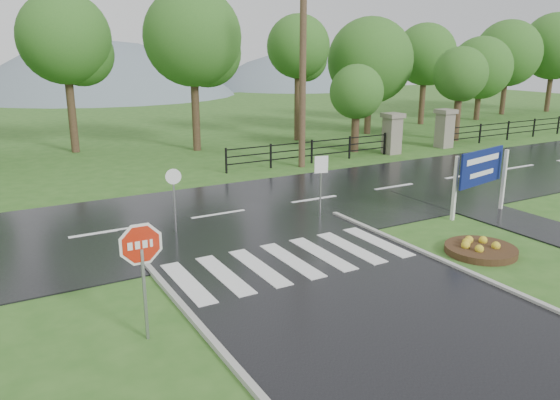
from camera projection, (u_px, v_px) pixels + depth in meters
ground at (421, 346)px, 10.75m from camera, size 120.00×120.00×0.00m
main_road at (218, 215)px, 19.13m from camera, size 90.00×8.00×0.04m
walkway at (526, 224)px, 18.15m from camera, size 2.20×11.00×0.04m
crosswalk at (291, 260)px, 14.92m from camera, size 6.50×2.80×0.02m
pillar_west at (392, 133)px, 30.02m from camera, size 1.00×1.00×2.24m
pillar_east at (445, 128)px, 31.93m from camera, size 1.00×1.00×2.24m
fence_west at (312, 149)px, 27.65m from camera, size 9.58×0.08×1.20m
fence_east at (558, 123)px, 37.16m from camera, size 20.58×0.08×1.20m
hills at (79, 217)px, 71.03m from camera, size 102.00×48.00×48.00m
treeline at (137, 150)px, 31.33m from camera, size 83.20×5.20×10.00m
stop_sign at (142, 254)px, 10.52m from camera, size 1.16×0.07×2.60m
estate_billboard at (481, 170)px, 18.77m from camera, size 2.61×0.62×2.33m
flower_bed at (481, 248)px, 15.55m from camera, size 2.01×2.01×0.40m
reg_sign_small at (321, 174)px, 18.51m from camera, size 0.47×0.13×2.16m
reg_sign_round at (174, 193)px, 16.89m from camera, size 0.48×0.14×2.10m
utility_pole_east at (303, 65)px, 25.67m from camera, size 1.71×0.44×9.66m
entrance_tree_left at (357, 92)px, 30.04m from camera, size 2.99×2.99×4.84m
entrance_tree_right at (460, 75)px, 33.62m from camera, size 3.32×3.32×5.80m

